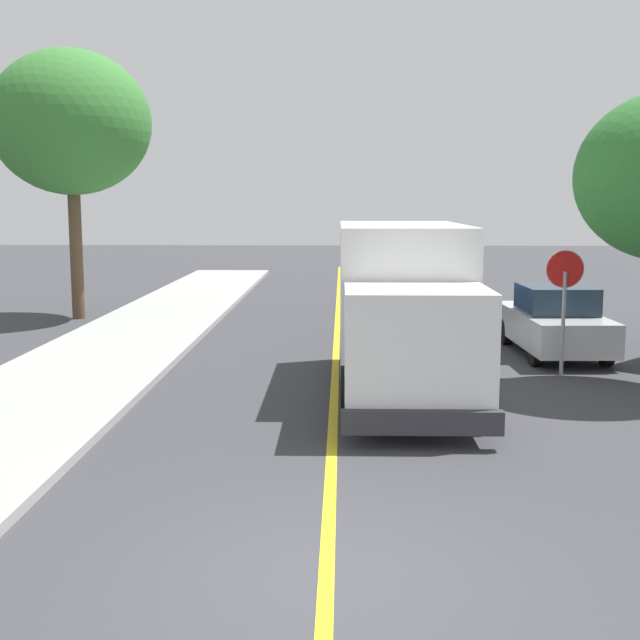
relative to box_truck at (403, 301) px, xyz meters
name	(u,v)px	position (x,y,z in m)	size (l,w,h in m)	color
ground_plane	(326,576)	(-1.31, -8.05, -1.77)	(120.00, 120.00, 0.00)	#38383D
centre_line_yellow	(335,370)	(-1.31, 1.95, -1.76)	(0.16, 56.00, 0.01)	gold
box_truck	(403,301)	(0.00, 0.00, 0.00)	(2.43, 7.19, 3.20)	silver
parked_car_near	(400,311)	(0.36, 5.80, -0.97)	(1.88, 4.43, 1.67)	#4C564C
parked_car_mid	(413,287)	(1.19, 11.83, -0.97)	(1.82, 4.41, 1.67)	#2D4793
parked_van_across	(554,322)	(3.89, 3.91, -0.97)	(1.96, 4.46, 1.67)	#B7B7BC
stop_sign	(564,288)	(3.46, 1.53, 0.09)	(0.80, 0.10, 2.65)	gray
street_tree_down_block	(71,123)	(-9.42, 9.67, 4.21)	(4.84, 4.84, 8.17)	brown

